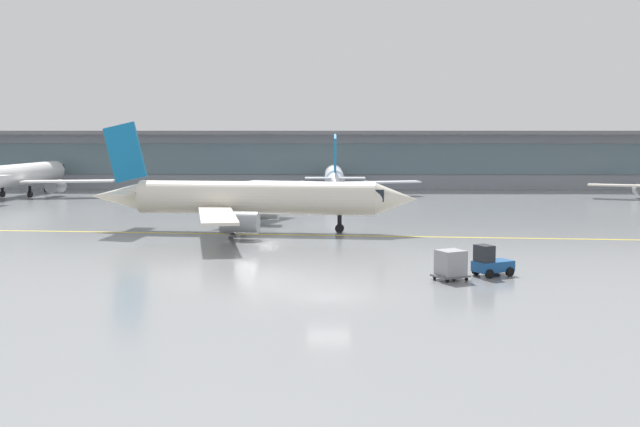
{
  "coord_description": "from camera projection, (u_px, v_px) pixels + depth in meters",
  "views": [
    {
      "loc": [
        0.14,
        -44.96,
        9.61
      ],
      "look_at": [
        -0.77,
        17.47,
        3.0
      ],
      "focal_mm": 44.02,
      "sensor_mm": 36.0,
      "label": 1
    }
  ],
  "objects": [
    {
      "name": "taxiing_regional_jet",
      "position": [
        252.0,
        199.0,
        74.71
      ],
      "size": [
        31.68,
        29.32,
        10.49
      ],
      "rotation": [
        0.0,
        0.0,
        -0.1
      ],
      "color": "silver",
      "rests_on": "ground_plane"
    },
    {
      "name": "baggage_tug",
      "position": [
        490.0,
        263.0,
        52.02
      ],
      "size": [
        2.95,
        2.49,
        2.1
      ],
      "rotation": [
        0.0,
        0.0,
        0.48
      ],
      "color": "#194C8C",
      "rests_on": "ground_plane"
    },
    {
      "name": "cargo_dolly_lead",
      "position": [
        451.0,
        264.0,
        50.58
      ],
      "size": [
        2.6,
        2.39,
        1.94
      ],
      "rotation": [
        0.0,
        0.0,
        0.48
      ],
      "color": "#595B60",
      "rests_on": "ground_plane"
    },
    {
      "name": "ground_plane",
      "position": [
        329.0,
        296.0,
        45.72
      ],
      "size": [
        400.0,
        400.0,
        0.0
      ],
      "primitive_type": "plane",
      "color": "gray"
    },
    {
      "name": "terminal_concourse",
      "position": [
        331.0,
        158.0,
        133.09
      ],
      "size": [
        180.06,
        11.0,
        9.6
      ],
      "color": "#8C939E",
      "rests_on": "ground_plane"
    },
    {
      "name": "gate_airplane_0",
      "position": [
        20.0,
        175.0,
        115.16
      ],
      "size": [
        28.94,
        31.26,
        10.35
      ],
      "rotation": [
        0.0,
        0.0,
        1.48
      ],
      "color": "white",
      "rests_on": "ground_plane"
    },
    {
      "name": "taxiway_centreline_stripe",
      "position": [
        255.0,
        234.0,
        73.0
      ],
      "size": [
        109.52,
        11.01,
        0.01
      ],
      "primitive_type": "cube",
      "rotation": [
        0.0,
        0.0,
        -0.1
      ],
      "color": "yellow",
      "rests_on": "ground_plane"
    },
    {
      "name": "gate_airplane_1",
      "position": [
        334.0,
        177.0,
        116.24
      ],
      "size": [
        25.75,
        27.6,
        9.17
      ],
      "rotation": [
        0.0,
        0.0,
        1.58
      ],
      "color": "silver",
      "rests_on": "ground_plane"
    }
  ]
}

